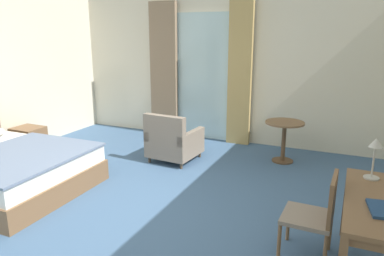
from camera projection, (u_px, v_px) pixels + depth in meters
The scene contains 12 objects.
ground at pixel (122, 216), 4.41m from camera, with size 6.84×7.49×0.10m, color #426084.
wall_back at pixel (222, 69), 7.12m from camera, with size 6.44×0.12×2.82m, color beige.
balcony_glass_door at pixel (202, 77), 7.24m from camera, with size 1.17×0.02×2.48m, color silver.
curtain_panel_left at pixel (164, 71), 7.44m from camera, with size 0.58×0.10×2.70m, color #897056.
curtain_panel_right at pixel (240, 74), 6.81m from camera, with size 0.44×0.10×2.70m, color tan.
bed at pixel (0, 168), 5.02m from camera, with size 2.26×1.81×1.05m.
nightstand at pixel (29, 140), 6.51m from camera, with size 0.49×0.44×0.47m.
writing_desk at pixel (378, 210), 3.08m from camera, with size 0.54×1.37×0.75m.
desk_chair at pixel (317, 212), 3.40m from camera, with size 0.46×0.48×0.86m.
desk_lamp at pixel (375, 150), 3.40m from camera, with size 0.14×0.16×0.42m.
armchair_by_window at pixel (173, 142), 6.09m from camera, with size 0.79×0.82×0.84m.
round_cafe_table at pixel (284, 132), 6.01m from camera, with size 0.64×0.64×0.69m.
Camera 1 is at (2.41, -3.30, 2.12)m, focal length 34.05 mm.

